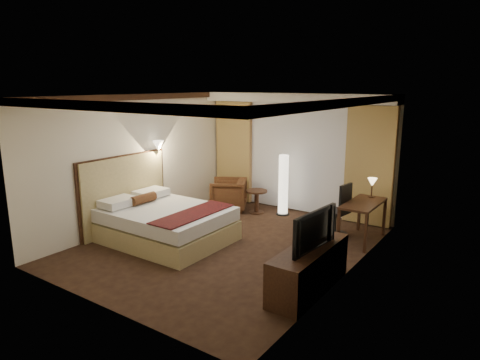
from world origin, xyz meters
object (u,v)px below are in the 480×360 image
Objects in this scene: armchair at (228,193)px; desk at (362,222)px; office_chair at (335,209)px; bed at (167,224)px; side_table at (257,202)px; floor_lamp at (283,185)px; dresser at (309,269)px; television at (308,227)px.

desk is at bearing 56.76° from armchair.
bed is at bearing -132.28° from office_chair.
office_chair is at bearing 55.01° from armchair.
side_table is 0.45× the size of desk.
floor_lamp reaches higher than desk.
floor_lamp is 1.17× the size of desk.
office_chair reaches higher than dresser.
armchair is at bearing -166.84° from side_table.
office_chair is 0.64× the size of dresser.
armchair is 0.75× the size of office_chair.
armchair reaches higher than desk.
floor_lamp is at bearing 69.63° from bed.
office_chair is (1.51, -0.65, -0.15)m from floor_lamp.
desk is at bearing -8.27° from side_table.
office_chair is at bearing 103.68° from dresser.
floor_lamp is at bearing 39.72° from television.
floor_lamp is at bearing 77.90° from armchair.
office_chair is (-0.52, -0.05, 0.16)m from desk.
television reaches higher than bed.
armchair is 4.22m from dresser.
television is at bearing 22.16° from armchair.
side_table is (0.68, 0.16, -0.14)m from armchair.
bed is 3.09m from dresser.
office_chair reaches higher than desk.
side_table is at bearing -157.78° from floor_lamp.
office_chair is at bearing 39.06° from bed.
side_table is at bearing 48.65° from television.
armchair is at bearing 141.87° from dresser.
bed is 2.50m from side_table.
side_table is at bearing 73.71° from armchair.
side_table is at bearing 177.01° from office_chair.
television is at bearing -55.61° from floor_lamp.
bed is 3.12m from television.
floor_lamp is at bearing 165.22° from office_chair.
dresser is (2.08, -2.99, -0.37)m from floor_lamp.
bed is 4.17× the size of side_table.
side_table is (0.44, 2.46, -0.06)m from bed.
bed is 2.32m from armchair.
armchair is at bearing 176.20° from desk.
armchair is at bearing -162.65° from floor_lamp.
bed is 1.33× the size of dresser.
dresser is at bearing -46.35° from side_table.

